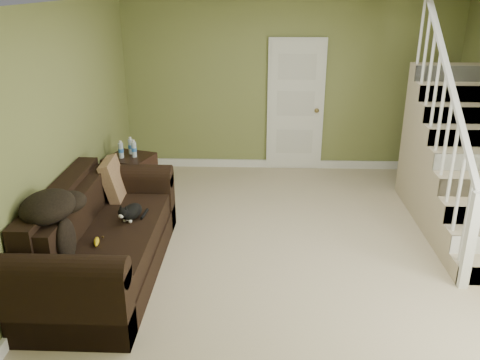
# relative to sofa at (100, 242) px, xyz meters

# --- Properties ---
(floor) EXTENTS (5.00, 5.50, 0.01)m
(floor) POSITION_rel_sofa_xyz_m (2.02, 0.51, -0.36)
(floor) COLOR tan
(floor) RESTS_ON ground
(ceiling) EXTENTS (5.00, 5.50, 0.01)m
(ceiling) POSITION_rel_sofa_xyz_m (2.02, 0.51, 2.24)
(ceiling) COLOR white
(ceiling) RESTS_ON wall_back
(wall_back) EXTENTS (5.00, 0.04, 2.60)m
(wall_back) POSITION_rel_sofa_xyz_m (2.02, 3.26, 0.94)
(wall_back) COLOR olive
(wall_back) RESTS_ON floor
(wall_front) EXTENTS (5.00, 0.04, 2.60)m
(wall_front) POSITION_rel_sofa_xyz_m (2.02, -2.24, 0.94)
(wall_front) COLOR olive
(wall_front) RESTS_ON floor
(wall_left) EXTENTS (0.04, 5.50, 2.60)m
(wall_left) POSITION_rel_sofa_xyz_m (-0.48, 0.51, 0.94)
(wall_left) COLOR olive
(wall_left) RESTS_ON floor
(baseboard_back) EXTENTS (5.00, 0.04, 0.12)m
(baseboard_back) POSITION_rel_sofa_xyz_m (2.02, 3.23, -0.30)
(baseboard_back) COLOR white
(baseboard_back) RESTS_ON floor
(baseboard_left) EXTENTS (0.04, 5.50, 0.12)m
(baseboard_left) POSITION_rel_sofa_xyz_m (-0.45, 0.51, -0.30)
(baseboard_left) COLOR white
(baseboard_left) RESTS_ON floor
(door) EXTENTS (0.86, 0.12, 2.02)m
(door) POSITION_rel_sofa_xyz_m (2.12, 3.22, 0.65)
(door) COLOR white
(door) RESTS_ON floor
(staircase) EXTENTS (1.00, 2.51, 2.82)m
(staircase) POSITION_rel_sofa_xyz_m (4.02, 1.48, 0.28)
(staircase) COLOR tan
(staircase) RESTS_ON floor
(sofa) EXTENTS (1.02, 2.36, 0.93)m
(sofa) POSITION_rel_sofa_xyz_m (0.00, 0.00, 0.00)
(sofa) COLOR black
(sofa) RESTS_ON floor
(side_table) EXTENTS (0.67, 0.67, 0.87)m
(side_table) POSITION_rel_sofa_xyz_m (-0.13, 1.82, -0.03)
(side_table) COLOR black
(side_table) RESTS_ON floor
(cat) EXTENTS (0.25, 0.44, 0.21)m
(cat) POSITION_rel_sofa_xyz_m (0.28, 0.22, 0.23)
(cat) COLOR black
(cat) RESTS_ON sofa
(banana) EXTENTS (0.09, 0.18, 0.05)m
(banana) POSITION_rel_sofa_xyz_m (0.07, -0.31, 0.17)
(banana) COLOR yellow
(banana) RESTS_ON sofa
(throw_pillow) EXTENTS (0.24, 0.47, 0.47)m
(throw_pillow) POSITION_rel_sofa_xyz_m (-0.05, 0.81, 0.35)
(throw_pillow) COLOR #543621
(throw_pillow) RESTS_ON sofa
(throw_blanket) EXTENTS (0.59, 0.69, 0.24)m
(throw_blanket) POSITION_rel_sofa_xyz_m (-0.25, -0.49, 0.61)
(throw_blanket) COLOR black
(throw_blanket) RESTS_ON sofa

